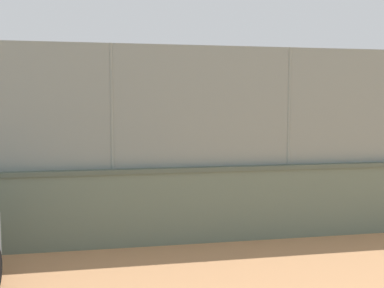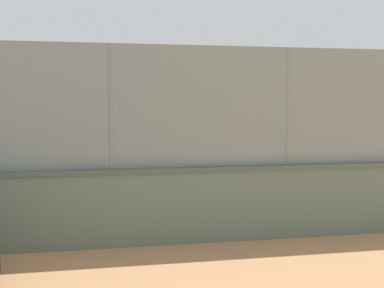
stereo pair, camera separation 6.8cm
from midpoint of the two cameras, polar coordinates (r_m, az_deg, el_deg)
name	(u,v)px [view 1 (the left image)]	position (r m, az deg, el deg)	size (l,w,h in m)	color
ground_plane	(137,159)	(21.47, -6.83, -1.82)	(260.00, 260.00, 0.00)	tan
perimeter_wall	(287,200)	(9.09, 11.41, -6.74)	(33.43, 1.17, 1.39)	slate
fence_panel_on_wall	(289,106)	(8.90, 11.60, 4.56)	(32.82, 0.83, 2.18)	gray
player_crossing_court	(221,156)	(13.87, 3.45, -1.53)	(1.27, 0.76, 1.63)	navy
player_baseline_waiting	(115,150)	(15.90, -9.53, -0.70)	(0.77, 0.78, 1.66)	black
sports_ball	(223,194)	(12.74, 3.72, -6.20)	(0.13, 0.13, 0.13)	orange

